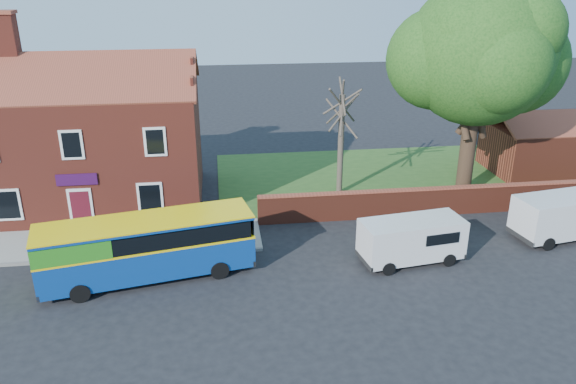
{
  "coord_description": "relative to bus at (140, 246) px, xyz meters",
  "views": [
    {
      "loc": [
        0.11,
        -19.96,
        12.65
      ],
      "look_at": [
        3.35,
        5.0,
        2.56
      ],
      "focal_mm": 35.0,
      "sensor_mm": 36.0,
      "label": 1
    }
  ],
  "objects": [
    {
      "name": "large_tree",
      "position": [
        17.97,
        7.73,
        6.56
      ],
      "size": [
        10.18,
        8.06,
        12.42
      ],
      "color": "black",
      "rests_on": "ground"
    },
    {
      "name": "grass_strip",
      "position": [
        16.4,
        10.93,
        -1.55
      ],
      "size": [
        26.0,
        12.0,
        0.04
      ],
      "primitive_type": "cube",
      "color": "#426B28",
      "rests_on": "ground"
    },
    {
      "name": "outbuilding",
      "position": [
        25.4,
        10.93,
        0.04
      ],
      "size": [
        8.2,
        5.06,
        4.17
      ],
      "color": "maroon",
      "rests_on": "ground"
    },
    {
      "name": "kerb",
      "position": [
        -3.6,
        1.93,
        -1.5
      ],
      "size": [
        18.0,
        0.15,
        0.14
      ],
      "primitive_type": "cube",
      "color": "slate",
      "rests_on": "ground"
    },
    {
      "name": "pavement",
      "position": [
        -3.6,
        3.68,
        -1.51
      ],
      "size": [
        18.0,
        3.5,
        0.12
      ],
      "primitive_type": "cube",
      "color": "gray",
      "rests_on": "ground"
    },
    {
      "name": "boundary_wall",
      "position": [
        16.4,
        4.93,
        -0.76
      ],
      "size": [
        22.0,
        0.38,
        1.6
      ],
      "color": "maroon",
      "rests_on": "ground"
    },
    {
      "name": "bus",
      "position": [
        0.0,
        0.0,
        0.0
      ],
      "size": [
        9.31,
        4.04,
        2.76
      ],
      "rotation": [
        0.0,
        0.0,
        0.2
      ],
      "color": "navy",
      "rests_on": "ground"
    },
    {
      "name": "van_near",
      "position": [
        12.08,
        0.01,
        -0.42
      ],
      "size": [
        4.9,
        2.51,
        2.06
      ],
      "rotation": [
        0.0,
        0.0,
        0.14
      ],
      "color": "silver",
      "rests_on": "ground"
    },
    {
      "name": "ground",
      "position": [
        3.4,
        -2.07,
        -1.57
      ],
      "size": [
        120.0,
        120.0,
        0.0
      ],
      "primitive_type": "plane",
      "color": "black",
      "rests_on": "ground"
    },
    {
      "name": "shop_building",
      "position": [
        -3.62,
        9.43,
        1.84
      ],
      "size": [
        12.3,
        8.13,
        10.5
      ],
      "color": "maroon",
      "rests_on": "ground"
    },
    {
      "name": "bare_tree",
      "position": [
        10.61,
        8.68,
        1.8
      ],
      "size": [
        2.46,
        2.93,
        6.57
      ],
      "color": "#4C4238",
      "rests_on": "ground"
    },
    {
      "name": "van_far",
      "position": [
        20.46,
        1.41,
        -0.32
      ],
      "size": [
        5.34,
        2.82,
        2.23
      ],
      "rotation": [
        0.0,
        0.0,
        0.16
      ],
      "color": "silver",
      "rests_on": "ground"
    }
  ]
}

